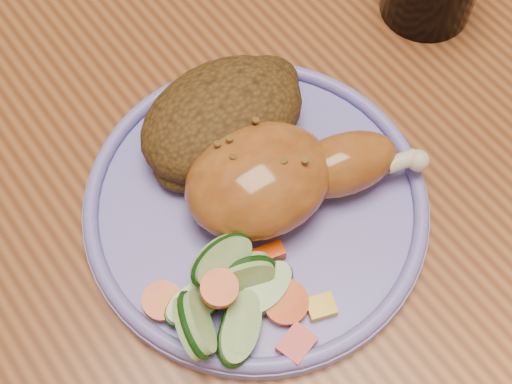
# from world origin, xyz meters

# --- Properties ---
(ground) EXTENTS (4.00, 4.00, 0.00)m
(ground) POSITION_xyz_m (0.00, 0.00, 0.00)
(ground) COLOR brown
(ground) RESTS_ON ground
(dining_table) EXTENTS (0.90, 1.40, 0.75)m
(dining_table) POSITION_xyz_m (0.00, 0.00, 0.67)
(dining_table) COLOR brown
(dining_table) RESTS_ON ground
(plate) EXTENTS (0.23, 0.23, 0.01)m
(plate) POSITION_xyz_m (-0.11, -0.10, 0.76)
(plate) COLOR #746DCB
(plate) RESTS_ON dining_table
(plate_rim) EXTENTS (0.23, 0.23, 0.01)m
(plate_rim) POSITION_xyz_m (-0.11, -0.10, 0.77)
(plate_rim) COLOR #746DCB
(plate_rim) RESTS_ON plate
(chicken_leg) EXTENTS (0.16, 0.10, 0.05)m
(chicken_leg) POSITION_xyz_m (-0.09, -0.10, 0.79)
(chicken_leg) COLOR #A25A22
(chicken_leg) RESTS_ON plate
(rice_pilaf) EXTENTS (0.13, 0.09, 0.05)m
(rice_pilaf) POSITION_xyz_m (-0.09, -0.04, 0.78)
(rice_pilaf) COLOR #4C3213
(rice_pilaf) RESTS_ON plate
(vegetable_pile) EXTENTS (0.10, 0.09, 0.05)m
(vegetable_pile) POSITION_xyz_m (-0.16, -0.15, 0.78)
(vegetable_pile) COLOR #A50A05
(vegetable_pile) RESTS_ON plate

